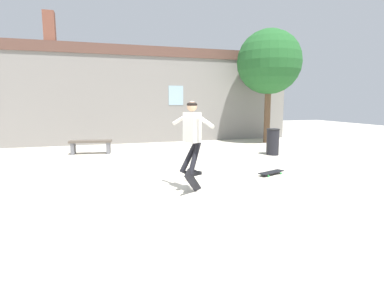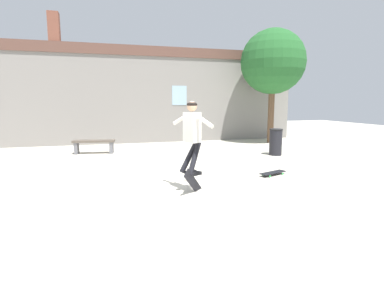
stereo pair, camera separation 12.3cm
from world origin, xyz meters
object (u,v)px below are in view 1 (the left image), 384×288
tree_right (269,62)px  park_bench (91,144)px  trash_bin (273,141)px  skateboard_flipping (193,183)px  skater (192,131)px  skateboard_resting (271,172)px

tree_right → park_bench: (-7.77, -0.88, -3.30)m
tree_right → trash_bin: tree_right is taller
trash_bin → tree_right: bearing=63.0°
park_bench → skateboard_flipping: 6.03m
skater → skateboard_flipping: skater is taller
trash_bin → skater: skater is taller
trash_bin → skateboard_resting: bearing=-122.1°
skater → skateboard_flipping: 1.07m
park_bench → skateboard_resting: size_ratio=1.84×
skateboard_flipping → skateboard_resting: 2.59m
skateboard_flipping → tree_right: bearing=1.0°
skater → trash_bin: bearing=16.2°
tree_right → skateboard_resting: bearing=-119.5°
skateboard_flipping → skateboard_resting: size_ratio=0.87×
tree_right → skater: tree_right is taller
park_bench → trash_bin: size_ratio=1.62×
park_bench → skateboard_flipping: (2.20, -5.61, -0.13)m
tree_right → trash_bin: 4.58m
tree_right → skateboard_resting: (-3.15, -5.58, -3.59)m
trash_bin → skater: (-4.07, -3.44, 0.80)m
park_bench → skater: 6.01m
skateboard_resting → skater: bearing=-0.7°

